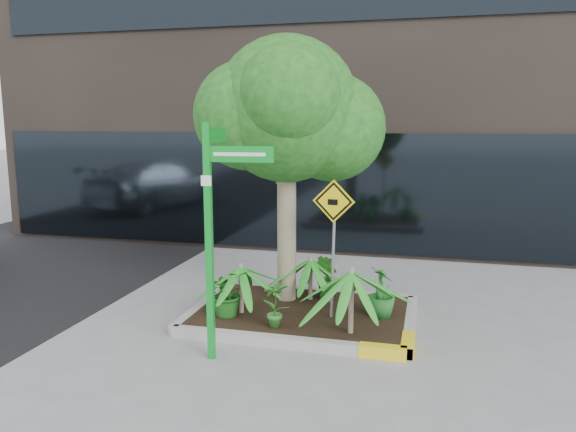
# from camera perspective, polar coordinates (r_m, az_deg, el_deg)

# --- Properties ---
(ground) EXTENTS (80.00, 80.00, 0.00)m
(ground) POSITION_cam_1_polar(r_m,az_deg,el_deg) (8.41, -0.36, -11.02)
(ground) COLOR gray
(ground) RESTS_ON ground
(planter) EXTENTS (3.35, 2.36, 0.15)m
(planter) POSITION_cam_1_polar(r_m,az_deg,el_deg) (8.58, 1.63, -9.89)
(planter) COLOR #9E9E99
(planter) RESTS_ON ground
(tree) EXTENTS (2.86, 2.54, 4.29)m
(tree) POSITION_cam_1_polar(r_m,az_deg,el_deg) (8.67, -0.13, 10.76)
(tree) COLOR tan
(tree) RESTS_ON ground
(palm_front) EXTENTS (1.02, 1.02, 1.14)m
(palm_front) POSITION_cam_1_polar(r_m,az_deg,el_deg) (7.51, 6.49, -5.64)
(palm_front) COLOR tan
(palm_front) RESTS_ON ground
(palm_left) EXTENTS (0.84, 0.84, 0.94)m
(palm_left) POSITION_cam_1_polar(r_m,az_deg,el_deg) (8.31, -4.82, -5.16)
(palm_left) COLOR tan
(palm_left) RESTS_ON ground
(palm_back) EXTENTS (0.78, 0.78, 0.87)m
(palm_back) POSITION_cam_1_polar(r_m,az_deg,el_deg) (8.91, 2.31, -4.44)
(palm_back) COLOR tan
(palm_back) RESTS_ON ground
(shrub_a) EXTENTS (0.89, 0.89, 0.70)m
(shrub_a) POSITION_cam_1_polar(r_m,az_deg,el_deg) (8.30, -6.14, -7.70)
(shrub_a) COLOR #1C5A19
(shrub_a) RESTS_ON planter
(shrub_b) EXTENTS (0.57, 0.57, 0.74)m
(shrub_b) POSITION_cam_1_polar(r_m,az_deg,el_deg) (8.32, 9.48, -7.60)
(shrub_b) COLOR #206C25
(shrub_b) RESTS_ON planter
(shrub_c) EXTENTS (0.50, 0.50, 0.68)m
(shrub_c) POSITION_cam_1_polar(r_m,az_deg,el_deg) (7.80, -1.30, -8.90)
(shrub_c) COLOR #2C7223
(shrub_c) RESTS_ON planter
(shrub_d) EXTENTS (0.56, 0.56, 0.75)m
(shrub_d) POSITION_cam_1_polar(r_m,az_deg,el_deg) (8.96, 4.09, -6.20)
(shrub_d) COLOR #235B1A
(shrub_d) RESTS_ON planter
(street_sign_post) EXTENTS (0.89, 0.86, 2.95)m
(street_sign_post) POSITION_cam_1_polar(r_m,az_deg,el_deg) (6.91, -7.49, 0.01)
(street_sign_post) COLOR #0D9726
(street_sign_post) RESTS_ON ground
(cattle_sign) EXTENTS (0.62, 0.19, 2.01)m
(cattle_sign) POSITION_cam_1_polar(r_m,az_deg,el_deg) (8.01, 4.64, -0.91)
(cattle_sign) COLOR slate
(cattle_sign) RESTS_ON ground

